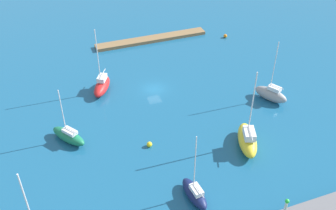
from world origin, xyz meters
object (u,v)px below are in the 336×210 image
at_px(sailboat_red_far_south, 102,86).
at_px(sailboat_gray_east_end, 271,94).
at_px(mooring_buoy_yellow, 149,144).
at_px(mooring_buoy_orange, 225,36).
at_px(sailboat_green_west_end, 69,136).
at_px(harbor_beacon, 285,208).
at_px(sailboat_navy_lone_north, 195,193).
at_px(sailboat_yellow_center_basin, 247,139).
at_px(pier_dock, 151,39).

bearing_deg(sailboat_red_far_south, sailboat_gray_east_end, 93.09).
bearing_deg(sailboat_red_far_south, mooring_buoy_yellow, 39.80).
distance_m(sailboat_gray_east_end, mooring_buoy_orange, 26.42).
xyz_separation_m(sailboat_green_west_end, mooring_buoy_yellow, (-11.71, 5.78, -0.65)).
distance_m(harbor_beacon, sailboat_green_west_end, 34.48).
bearing_deg(harbor_beacon, mooring_buoy_orange, -109.67).
relative_size(sailboat_gray_east_end, sailboat_green_west_end, 1.21).
bearing_deg(sailboat_green_west_end, sailboat_navy_lone_north, -176.22).
bearing_deg(mooring_buoy_yellow, sailboat_green_west_end, -26.28).
relative_size(sailboat_green_west_end, mooring_buoy_orange, 11.24).
bearing_deg(sailboat_yellow_center_basin, sailboat_gray_east_end, -26.44).
xyz_separation_m(sailboat_navy_lone_north, sailboat_red_far_south, (6.03, -30.17, 0.26)).
bearing_deg(sailboat_gray_east_end, pier_dock, -5.77).
xyz_separation_m(sailboat_yellow_center_basin, mooring_buoy_yellow, (14.44, -5.36, -1.06)).
height_order(pier_dock, mooring_buoy_orange, mooring_buoy_orange).
bearing_deg(sailboat_red_far_south, pier_dock, 166.37).
bearing_deg(mooring_buoy_yellow, sailboat_red_far_south, -78.90).
xyz_separation_m(sailboat_navy_lone_north, sailboat_green_west_end, (14.20, -17.89, 0.07)).
distance_m(sailboat_yellow_center_basin, sailboat_green_west_end, 28.43).
relative_size(harbor_beacon, sailboat_navy_lone_north, 0.34).
height_order(sailboat_navy_lone_north, mooring_buoy_orange, sailboat_navy_lone_north).
relative_size(sailboat_gray_east_end, mooring_buoy_orange, 13.62).
height_order(sailboat_gray_east_end, sailboat_yellow_center_basin, sailboat_yellow_center_basin).
xyz_separation_m(harbor_beacon, sailboat_yellow_center_basin, (-3.36, -14.63, -1.84)).
bearing_deg(sailboat_gray_east_end, sailboat_green_west_end, 59.19).
bearing_deg(pier_dock, mooring_buoy_yellow, 71.13).
bearing_deg(harbor_beacon, pier_dock, -90.97).
xyz_separation_m(pier_dock, sailboat_gray_east_end, (-12.97, 30.75, 0.96)).
distance_m(sailboat_navy_lone_north, sailboat_gray_east_end, 27.90).
bearing_deg(sailboat_green_west_end, pier_dock, -73.60).
bearing_deg(sailboat_yellow_center_basin, sailboat_green_west_end, 87.71).
bearing_deg(mooring_buoy_yellow, mooring_buoy_orange, -133.70).
bearing_deg(sailboat_gray_east_end, mooring_buoy_yellow, 71.33).
xyz_separation_m(harbor_beacon, mooring_buoy_orange, (-18.03, -50.46, -2.90)).
bearing_deg(sailboat_red_far_south, sailboat_navy_lone_north, 40.01).
bearing_deg(sailboat_gray_east_end, mooring_buoy_orange, -37.64).
relative_size(harbor_beacon, sailboat_gray_east_end, 0.32).
bearing_deg(sailboat_navy_lone_north, harbor_beacon, -137.39).
xyz_separation_m(sailboat_yellow_center_basin, sailboat_green_west_end, (26.15, -11.14, -0.41)).
distance_m(sailboat_red_far_south, mooring_buoy_yellow, 18.43).
height_order(harbor_beacon, sailboat_red_far_south, sailboat_red_far_south).
height_order(sailboat_green_west_end, mooring_buoy_orange, sailboat_green_west_end).
bearing_deg(pier_dock, sailboat_navy_lone_north, 78.61).
distance_m(sailboat_navy_lone_north, sailboat_red_far_south, 30.77).
height_order(mooring_buoy_orange, mooring_buoy_yellow, mooring_buoy_yellow).
distance_m(pier_dock, sailboat_gray_east_end, 33.39).
relative_size(sailboat_yellow_center_basin, sailboat_green_west_end, 1.39).
bearing_deg(mooring_buoy_orange, mooring_buoy_yellow, 46.30).
distance_m(sailboat_yellow_center_basin, sailboat_red_far_south, 29.53).
height_order(sailboat_yellow_center_basin, sailboat_red_far_south, sailboat_yellow_center_basin).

